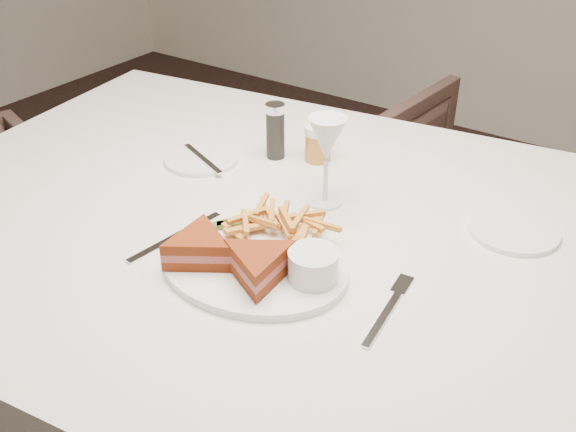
% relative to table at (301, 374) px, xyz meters
% --- Properties ---
extents(table, '(1.75, 1.29, 0.75)m').
position_rel_table_xyz_m(table, '(0.00, 0.00, 0.00)').
color(table, silver).
rests_on(table, ground).
extents(chair_far, '(0.72, 0.68, 0.69)m').
position_rel_table_xyz_m(chair_far, '(0.06, 0.97, -0.03)').
color(chair_far, '#4D372F').
rests_on(chair_far, ground).
extents(table_setting, '(0.81, 0.59, 0.18)m').
position_rel_table_xyz_m(table_setting, '(-0.02, -0.06, 0.41)').
color(table_setting, white).
rests_on(table_setting, table).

